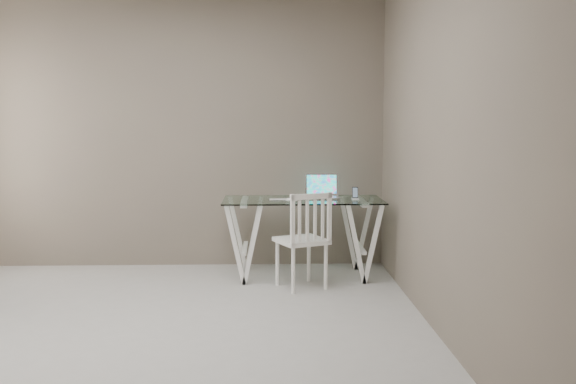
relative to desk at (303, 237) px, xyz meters
name	(u,v)px	position (x,y,z in m)	size (l,w,h in m)	color
room	(134,86)	(-1.21, -1.68, 1.33)	(4.50, 4.52, 2.71)	#A9A7A2
desk	(303,237)	(0.00, 0.00, 0.00)	(1.50, 0.70, 0.75)	silver
chair	(305,236)	(0.00, -0.46, 0.09)	(0.52, 0.52, 0.87)	white
laptop	(322,192)	(0.20, 0.15, 0.42)	(0.32, 0.26, 0.23)	silver
keyboard	(282,200)	(-0.20, -0.05, 0.37)	(0.25, 0.11, 0.01)	silver
mouse	(292,200)	(-0.11, -0.18, 0.38)	(0.12, 0.07, 0.04)	white
phone_dock	(355,196)	(0.49, -0.03, 0.40)	(0.06, 0.06, 0.12)	white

